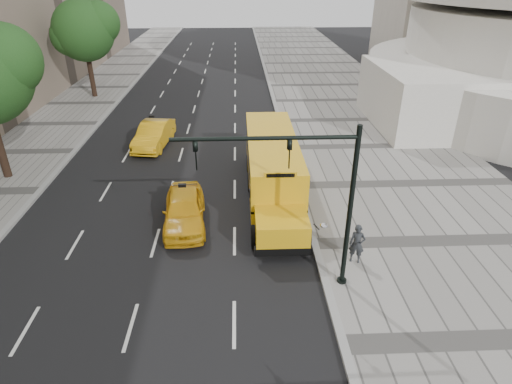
{
  "coord_description": "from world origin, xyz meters",
  "views": [
    {
      "loc": [
        2.79,
        -20.82,
        10.79
      ],
      "look_at": [
        3.5,
        -4.0,
        1.9
      ],
      "focal_mm": 30.0,
      "sensor_mm": 36.0,
      "label": 1
    }
  ],
  "objects_px": {
    "tree_c": "(84,30)",
    "taxi_near": "(184,210)",
    "traffic_signal": "(311,191)",
    "taxi_far": "(154,135)",
    "school_bus": "(272,163)",
    "pedestrian": "(357,244)"
  },
  "relations": [
    {
      "from": "tree_c",
      "to": "taxi_near",
      "type": "height_order",
      "value": "tree_c"
    },
    {
      "from": "taxi_near",
      "to": "traffic_signal",
      "type": "relative_size",
      "value": 0.73
    },
    {
      "from": "tree_c",
      "to": "taxi_far",
      "type": "xyz_separation_m",
      "value": [
        7.49,
        -12.45,
        -5.12
      ]
    },
    {
      "from": "tree_c",
      "to": "school_bus",
      "type": "relative_size",
      "value": 0.74
    },
    {
      "from": "school_bus",
      "to": "traffic_signal",
      "type": "bearing_deg",
      "value": -84.79
    },
    {
      "from": "tree_c",
      "to": "taxi_far",
      "type": "bearing_deg",
      "value": -58.98
    },
    {
      "from": "taxi_far",
      "to": "traffic_signal",
      "type": "xyz_separation_m",
      "value": [
        8.11,
        -14.69,
        3.28
      ]
    },
    {
      "from": "pedestrian",
      "to": "school_bus",
      "type": "bearing_deg",
      "value": 132.97
    },
    {
      "from": "tree_c",
      "to": "pedestrian",
      "type": "bearing_deg",
      "value": -55.47
    },
    {
      "from": "school_bus",
      "to": "pedestrian",
      "type": "distance_m",
      "value": 7.02
    },
    {
      "from": "school_bus",
      "to": "taxi_far",
      "type": "bearing_deg",
      "value": 136.21
    },
    {
      "from": "tree_c",
      "to": "taxi_far",
      "type": "distance_m",
      "value": 15.4
    },
    {
      "from": "tree_c",
      "to": "taxi_near",
      "type": "relative_size",
      "value": 1.82
    },
    {
      "from": "pedestrian",
      "to": "traffic_signal",
      "type": "bearing_deg",
      "value": -132.51
    },
    {
      "from": "taxi_near",
      "to": "traffic_signal",
      "type": "height_order",
      "value": "traffic_signal"
    },
    {
      "from": "taxi_far",
      "to": "tree_c",
      "type": "bearing_deg",
      "value": 128.49
    },
    {
      "from": "school_bus",
      "to": "traffic_signal",
      "type": "height_order",
      "value": "traffic_signal"
    },
    {
      "from": "school_bus",
      "to": "traffic_signal",
      "type": "relative_size",
      "value": 1.81
    },
    {
      "from": "school_bus",
      "to": "traffic_signal",
      "type": "xyz_separation_m",
      "value": [
        0.69,
        -7.59,
        2.33
      ]
    },
    {
      "from": "traffic_signal",
      "to": "school_bus",
      "type": "bearing_deg",
      "value": 95.21
    },
    {
      "from": "school_bus",
      "to": "taxi_near",
      "type": "height_order",
      "value": "school_bus"
    },
    {
      "from": "tree_c",
      "to": "traffic_signal",
      "type": "relative_size",
      "value": 1.33
    }
  ]
}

